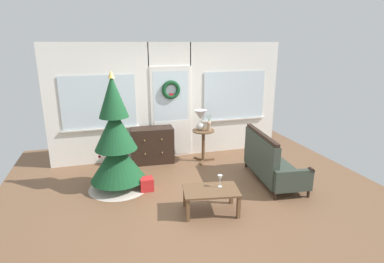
{
  "coord_description": "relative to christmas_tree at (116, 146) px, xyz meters",
  "views": [
    {
      "loc": [
        -1.45,
        -4.54,
        2.53
      ],
      "look_at": [
        0.05,
        0.55,
        1.0
      ],
      "focal_mm": 28.84,
      "sensor_mm": 36.0,
      "label": 1
    }
  ],
  "objects": [
    {
      "name": "coffee_table",
      "position": [
        1.31,
        -1.26,
        -0.48
      ],
      "size": [
        0.92,
        0.66,
        0.38
      ],
      "color": "brown",
      "rests_on": "ground"
    },
    {
      "name": "table_lamp",
      "position": [
        1.82,
        0.85,
        0.19
      ],
      "size": [
        0.28,
        0.28,
        0.44
      ],
      "color": "silver",
      "rests_on": "side_table"
    },
    {
      "name": "back_wall_with_door",
      "position": [
        1.28,
        1.36,
        0.48
      ],
      "size": [
        5.2,
        0.19,
        2.55
      ],
      "color": "white",
      "rests_on": "ground"
    },
    {
      "name": "gift_box",
      "position": [
        0.47,
        -0.25,
        -0.69
      ],
      "size": [
        0.23,
        0.21,
        0.23
      ],
      "primitive_type": "cube",
      "color": "red",
      "rests_on": "ground"
    },
    {
      "name": "flower_vase",
      "position": [
        1.98,
        0.75,
        0.02
      ],
      "size": [
        0.11,
        0.1,
        0.35
      ],
      "color": "tan",
      "rests_on": "side_table"
    },
    {
      "name": "christmas_tree",
      "position": [
        0.0,
        0.0,
        0.0
      ],
      "size": [
        1.08,
        1.08,
        2.09
      ],
      "color": "#4C331E",
      "rests_on": "ground"
    },
    {
      "name": "dresser_cabinet",
      "position": [
        0.8,
        1.06,
        -0.41
      ],
      "size": [
        0.92,
        0.48,
        0.78
      ],
      "color": "black",
      "rests_on": "ground"
    },
    {
      "name": "ground_plane",
      "position": [
        1.28,
        -0.73,
        -0.8
      ],
      "size": [
        6.76,
        6.76,
        0.0
      ],
      "primitive_type": "plane",
      "color": "brown"
    },
    {
      "name": "side_table",
      "position": [
        1.88,
        0.81,
        -0.3
      ],
      "size": [
        0.5,
        0.48,
        0.71
      ],
      "color": "brown",
      "rests_on": "ground"
    },
    {
      "name": "wine_glass",
      "position": [
        1.48,
        -1.21,
        -0.28
      ],
      "size": [
        0.08,
        0.08,
        0.2
      ],
      "color": "silver",
      "rests_on": "coffee_table"
    },
    {
      "name": "settee_sofa",
      "position": [
        2.75,
        -0.52,
        -0.43
      ],
      "size": [
        0.88,
        1.64,
        0.96
      ],
      "color": "black",
      "rests_on": "ground"
    }
  ]
}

